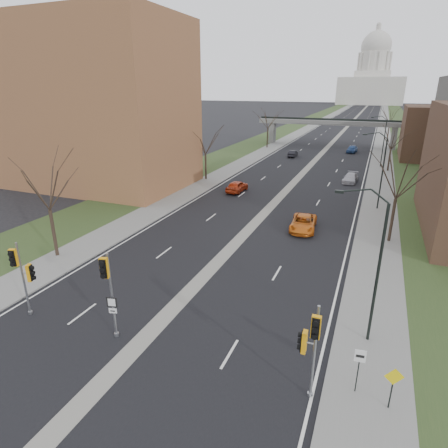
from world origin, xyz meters
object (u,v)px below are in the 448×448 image
Objects in this scene: car_right_far at (352,149)px; car_left_near at (237,186)px; signal_pole_left at (22,270)px; car_right_near at (303,223)px; warning_sign at (393,382)px; speed_limit_sign at (359,363)px; car_right_mid at (350,178)px; signal_pole_right at (311,341)px; car_left_far at (293,154)px; signal_pole_median at (108,283)px.

car_left_near is at bearing -101.44° from car_right_far.
signal_pole_left is 25.10m from car_right_near.
car_left_near is 15.67m from car_right_near.
warning_sign is 0.42× the size of car_right_near.
car_right_mid is at bearing 87.84° from speed_limit_sign.
car_left_near is at bearing 104.44° from warning_sign.
signal_pole_right is 44.03m from car_right_mid.
speed_limit_sign reaches higher than car_left_far.
signal_pole_right reaches higher than car_left_far.
car_right_far is (10.76, 9.93, 0.13)m from car_left_far.
car_left_near is 1.14× the size of car_left_far.
signal_pole_left is at bearing 175.98° from speed_limit_sign.
signal_pole_left is 17.17m from signal_pole_right.
signal_pole_right is 63.65m from car_left_far.
car_right_near is 50.40m from car_right_far.
car_right_far is at bearing 79.30° from warning_sign.
car_left_far is 41.66m from car_right_near.
signal_pole_right is (17.17, -0.13, -0.02)m from signal_pole_left.
signal_pole_left reaches higher than car_right_far.
signal_pole_left is 0.94× the size of signal_pole_median.
warning_sign is 0.47× the size of car_right_mid.
car_left_near is (1.75, 32.43, -2.43)m from signal_pole_left.
car_right_near is at bearing 102.66° from car_left_far.
signal_pole_median is 61.96m from car_left_far.
car_left_far is (-17.74, 61.29, -0.87)m from warning_sign.
signal_pole_median reaches higher than warning_sign.
warning_sign is (14.40, 0.52, -2.12)m from signal_pole_median.
car_right_mid is at bearing 62.81° from signal_pole_median.
signal_pole_median is (6.29, 0.06, 0.43)m from signal_pole_left.
car_right_mid reaches higher than car_left_far.
signal_pole_left reaches higher than warning_sign.
speed_limit_sign is 0.52× the size of car_left_near.
signal_pole_right reaches higher than car_right_far.
speed_limit_sign is 21.38m from car_right_near.
signal_pole_right is 2.07× the size of speed_limit_sign.
car_right_mid is at bearing -80.69° from car_right_far.
car_right_near is (11.13, -11.03, -0.06)m from car_left_near.
car_left_near is at bearing 86.54° from car_left_far.
car_left_far is at bearing -131.81° from car_right_far.
speed_limit_sign is 1.52m from warning_sign.
car_left_far is (1.21, 29.43, -0.12)m from car_left_near.
signal_pole_left reaches higher than car_right_mid.
speed_limit_sign is at bearing -16.32° from signal_pole_left.
car_right_mid is (-3.66, 42.77, -1.07)m from speed_limit_sign.
speed_limit_sign is (2.09, 1.15, -1.45)m from signal_pole_right.
car_left_near is at bearing -136.49° from car_right_mid.
signal_pole_left is 2.09× the size of speed_limit_sign.
car_left_far is at bearing 129.11° from car_right_mid.
signal_pole_median reaches higher than car_right_mid.
car_right_near is (-7.82, 20.82, -0.80)m from warning_sign.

